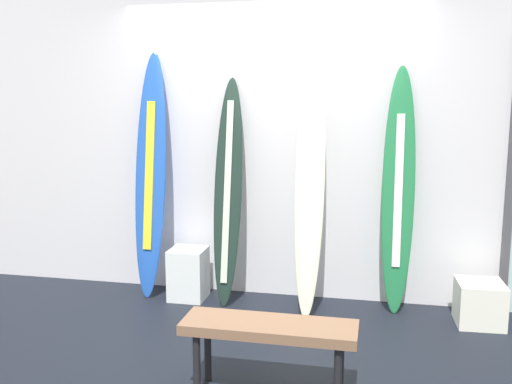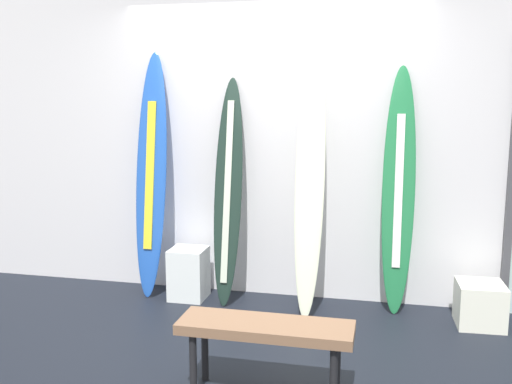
{
  "view_description": "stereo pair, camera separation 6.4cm",
  "coord_description": "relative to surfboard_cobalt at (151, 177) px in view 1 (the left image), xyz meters",
  "views": [
    {
      "loc": [
        0.91,
        -3.61,
        1.73
      ],
      "look_at": [
        -0.07,
        0.95,
        0.95
      ],
      "focal_mm": 40.47,
      "sensor_mm": 36.0,
      "label": 1
    },
    {
      "loc": [
        0.97,
        -3.6,
        1.73
      ],
      "look_at": [
        -0.07,
        0.95,
        0.95
      ],
      "focal_mm": 40.47,
      "sensor_mm": 36.0,
      "label": 2
    }
  ],
  "objects": [
    {
      "name": "display_block_left",
      "position": [
        0.35,
        -0.07,
        -0.82
      ],
      "size": [
        0.3,
        0.3,
        0.44
      ],
      "color": "white",
      "rests_on": "ground"
    },
    {
      "name": "wall_back",
      "position": [
        1.01,
        0.3,
        0.36
      ],
      "size": [
        7.2,
        0.2,
        2.8
      ],
      "primitive_type": "cube",
      "color": "silver",
      "rests_on": "ground"
    },
    {
      "name": "surfboard_emerald",
      "position": [
        2.08,
        0.05,
        -0.07
      ],
      "size": [
        0.26,
        0.28,
        1.97
      ],
      "color": "#237844",
      "rests_on": "ground"
    },
    {
      "name": "surfboard_charcoal",
      "position": [
        0.7,
        -0.03,
        -0.12
      ],
      "size": [
        0.24,
        0.42,
        1.89
      ],
      "color": "#1A2D25",
      "rests_on": "ground"
    },
    {
      "name": "ground",
      "position": [
        1.01,
        -1.0,
        -1.06
      ],
      "size": [
        8.0,
        8.0,
        0.04
      ],
      "primitive_type": "cube",
      "color": "black"
    },
    {
      "name": "surfboard_cobalt",
      "position": [
        0.0,
        0.0,
        0.0
      ],
      "size": [
        0.29,
        0.37,
        2.11
      ],
      "color": "blue",
      "rests_on": "ground"
    },
    {
      "name": "surfboard_ivory",
      "position": [
        1.39,
        -0.1,
        0.05
      ],
      "size": [
        0.25,
        0.54,
        2.19
      ],
      "color": "silver",
      "rests_on": "ground"
    },
    {
      "name": "bench",
      "position": [
        1.34,
        -1.54,
        -0.65
      ],
      "size": [
        1.01,
        0.31,
        0.45
      ],
      "color": "#835F45",
      "rests_on": "ground"
    },
    {
      "name": "display_block_center",
      "position": [
        2.71,
        -0.15,
        -0.88
      ],
      "size": [
        0.36,
        0.36,
        0.33
      ],
      "color": "white",
      "rests_on": "ground"
    }
  ]
}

